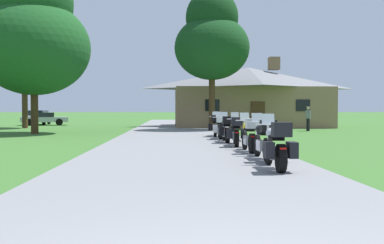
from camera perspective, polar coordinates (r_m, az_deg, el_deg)
name	(u,v)px	position (r m, az deg, el deg)	size (l,w,h in m)	color
ground_plane	(179,137)	(22.87, -1.75, -2.02)	(500.00, 500.00, 0.00)	#386628
asphalt_driveway	(180,139)	(20.87, -1.65, -2.29)	(6.40, 80.00, 0.06)	slate
motorcycle_silver_nearest_to_camera	(276,146)	(10.22, 11.10, -3.15)	(0.74, 2.08, 1.30)	black
motorcycle_black_second_in_row	(263,139)	(12.31, 9.41, -2.29)	(0.66, 2.08, 1.30)	black
motorcycle_yellow_third_in_row	(249,135)	(14.43, 7.55, -1.71)	(0.66, 2.08, 1.30)	black
motorcycle_orange_fourth_in_row	(236,132)	(16.66, 5.84, -1.30)	(0.84, 2.08, 1.30)	black
motorcycle_black_fifth_in_row	(226,129)	(18.57, 4.56, -0.99)	(0.73, 2.08, 1.30)	black
motorcycle_red_sixth_in_row	(220,127)	(20.80, 3.75, -0.71)	(0.77, 2.08, 1.30)	black
motorcycle_green_farthest_in_row	(215,126)	(22.81, 3.10, -0.51)	(0.84, 2.08, 1.30)	black
stone_lodge	(248,96)	(37.79, 7.41, 3.40)	(13.32, 9.05, 6.03)	#896B4C
bystander_gray_shirt_near_lodge	(308,117)	(30.54, 15.09, 0.62)	(0.29, 0.54, 1.69)	black
tree_left_near	(34,34)	(28.21, -20.19, 10.82)	(6.74, 6.74, 10.42)	#422D19
tree_left_far	(24,34)	(37.09, -21.31, 10.73)	(5.36, 5.36, 10.94)	#422D19
tree_by_lodge_front	(212,39)	(31.13, 2.65, 10.88)	(5.32, 5.32, 9.97)	#422D19
parked_white_suv_far_left	(37,117)	(44.46, -19.78, 0.65)	(2.33, 4.77, 1.40)	silver
parked_silver_sedan_far_left	(45,118)	(42.67, -18.90, 0.44)	(4.51, 2.77, 1.20)	#ADAFB7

